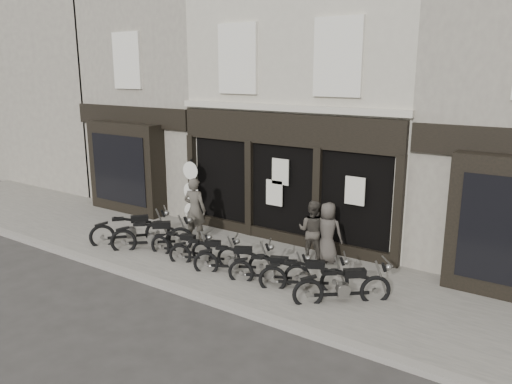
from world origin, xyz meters
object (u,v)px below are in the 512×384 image
Objects in this scene: motorcycle_2 at (182,247)px; man_centre at (312,231)px; motorcycle_6 at (305,278)px; advert_sign_post at (192,197)px; man_right at (327,232)px; motorcycle_1 at (153,238)px; motorcycle_5 at (270,272)px; motorcycle_7 at (343,289)px; motorcycle_3 at (205,254)px; man_left at (195,210)px; motorcycle_4 at (234,262)px; motorcycle_0 at (131,232)px.

motorcycle_2 is 1.18× the size of man_centre.
motorcycle_6 is 0.80× the size of advert_sign_post.
advert_sign_post reaches higher than man_right.
advert_sign_post is at bearing 59.18° from motorcycle_1.
motorcycle_7 reaches higher than motorcycle_5.
motorcycle_3 is at bearing 154.74° from motorcycle_5.
motorcycle_6 is 1.17× the size of man_right.
motorcycle_6 is (4.87, 0.07, -0.05)m from motorcycle_1.
motorcycle_1 is 1.06m from motorcycle_2.
man_right is (3.44, 1.90, 0.56)m from motorcycle_2.
motorcycle_1 is 0.99× the size of motorcycle_2.
motorcycle_1 is 4.87m from motorcycle_6.
man_left is (0.53, 1.21, 0.64)m from motorcycle_1.
motorcycle_4 is 1.16× the size of man_right.
man_left reaches higher than man_centre.
man_left is (-1.39, 1.21, 0.72)m from motorcycle_3.
motorcycle_2 is 3.97m from man_right.
motorcycle_5 reaches higher than motorcycle_2.
advert_sign_post is at bearing -10.77° from man_right.
advert_sign_post is (-5.26, 2.04, 0.76)m from motorcycle_6.
motorcycle_0 is 4.93m from motorcycle_5.
motorcycle_2 is (1.06, 0.04, -0.07)m from motorcycle_1.
man_right is (3.96, 0.74, -0.15)m from man_left.
motorcycle_1 is 5.88m from motorcycle_7.
motorcycle_2 is 1.00× the size of man_left.
motorcycle_0 is 1.02× the size of motorcycle_6.
motorcycle_1 is at bearing 150.36° from motorcycle_4.
advert_sign_post is at bearing 130.29° from motorcycle_5.
advert_sign_post reaches higher than man_left.
motorcycle_2 is 1.47m from man_left.
motorcycle_3 is 1.01m from motorcycle_4.
man_right is (-0.37, 1.87, 0.53)m from motorcycle_6.
man_right is at bearing 11.19° from motorcycle_3.
motorcycle_1 reaches higher than motorcycle_6.
motorcycle_2 is 2.65m from advert_sign_post.
man_left reaches higher than man_right.
man_right reaches higher than motorcycle_3.
motorcycle_6 is at bearing -24.46° from advert_sign_post.
motorcycle_5 is (4.93, -0.10, -0.06)m from motorcycle_0.
motorcycle_6 is (3.81, 0.03, 0.03)m from motorcycle_2.
man_right is (1.56, 2.00, 0.54)m from motorcycle_4.
motorcycle_2 is at bearing 151.76° from motorcycle_3.
motorcycle_6 is (0.86, 0.14, 0.02)m from motorcycle_5.
man_left reaches higher than motorcycle_7.
motorcycle_6 is 1.98m from man_centre.
man_left is at bearing 123.74° from motorcycle_4.
man_left reaches higher than motorcycle_0.
motorcycle_2 is at bearing 138.46° from motorcycle_7.
motorcycle_0 is at bearing 28.61° from man_left.
motorcycle_1 is at bearing 55.82° from man_left.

